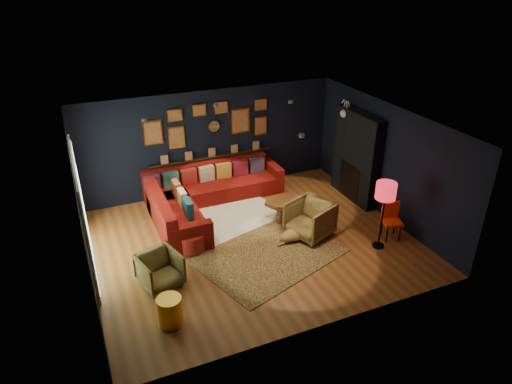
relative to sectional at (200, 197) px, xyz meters
name	(u,v)px	position (x,y,z in m)	size (l,w,h in m)	color
floor	(253,241)	(0.61, -1.81, -0.32)	(6.50, 6.50, 0.00)	#96542B
room_walls	(253,173)	(0.61, -1.81, 1.27)	(6.50, 6.50, 6.50)	black
sectional	(200,197)	(0.00, 0.00, 0.00)	(3.41, 2.69, 0.86)	maroon
ledge	(212,157)	(0.61, 0.87, 0.60)	(3.20, 0.12, 0.04)	black
gallery_wall	(209,123)	(0.60, 0.91, 1.48)	(3.15, 0.04, 1.02)	gold
sunburst_mirror	(214,126)	(0.71, 0.91, 1.38)	(0.47, 0.16, 0.47)	silver
fireplace	(356,160)	(3.71, -0.91, 0.70)	(0.31, 1.60, 2.20)	black
deer_head	(350,113)	(3.75, -0.41, 1.73)	(0.50, 0.28, 0.45)	white
sliding_door	(83,213)	(-2.60, -1.21, 0.78)	(0.06, 2.80, 2.20)	white
ceiling_spots	(238,115)	(0.61, -1.01, 2.24)	(3.30, 2.50, 0.06)	black
shag_rug	(231,216)	(0.54, -0.63, -0.31)	(2.25, 1.64, 0.03)	white
leopard_rug	(269,255)	(0.71, -2.42, -0.31)	(2.75, 1.97, 0.02)	tan
coffee_table	(284,204)	(1.61, -1.21, 0.06)	(1.08, 0.95, 0.45)	brown
pouf	(191,242)	(-0.69, -1.61, -0.11)	(0.55, 0.55, 0.36)	maroon
armchair_left	(160,269)	(-1.51, -2.48, 0.04)	(0.70, 0.66, 0.72)	#AB8843
armchair_right	(310,218)	(1.83, -2.05, 0.11)	(0.85, 0.79, 0.87)	#AB8843
gold_stool	(170,311)	(-1.59, -3.53, -0.07)	(0.41, 0.41, 0.51)	gold
orange_chair	(391,218)	(3.38, -2.78, 0.15)	(0.46, 0.46, 0.80)	black
floor_lamp	(386,194)	(2.94, -3.01, 0.91)	(0.41, 0.41, 1.47)	black
dog	(298,231)	(1.53, -2.09, -0.12)	(1.16, 0.57, 0.37)	tan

